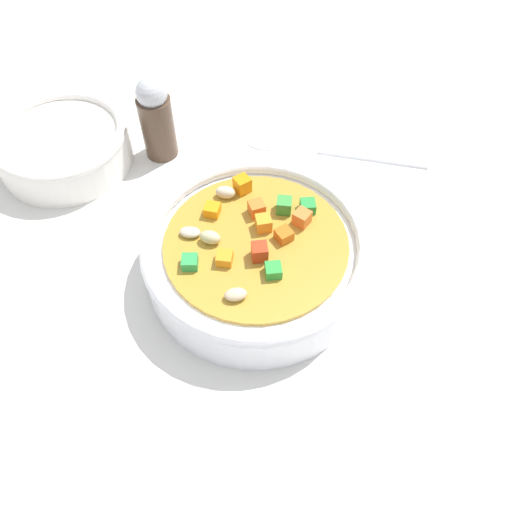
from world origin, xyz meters
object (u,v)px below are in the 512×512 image
Objects in this scene: spoon at (317,149)px; pepper_shaker at (156,118)px; soup_bowl_main at (256,254)px; side_bowl_small at (63,145)px.

spoon is 1.76× the size of pepper_shaker.
pepper_shaker is (-18.24, 1.83, 1.82)cm from soup_bowl_main.
side_bowl_small is at bearing -164.15° from soup_bowl_main.
spoon is 26.12cm from side_bowl_small.
pepper_shaker reaches higher than side_bowl_small.
pepper_shaker is (4.91, 8.40, 2.24)cm from side_bowl_small.
soup_bowl_main is 16.92cm from spoon.
side_bowl_small is (-15.05, -21.26, 1.83)cm from spoon.
pepper_shaker is at bearing 59.73° from side_bowl_small.
pepper_shaker is at bearing 174.26° from soup_bowl_main.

